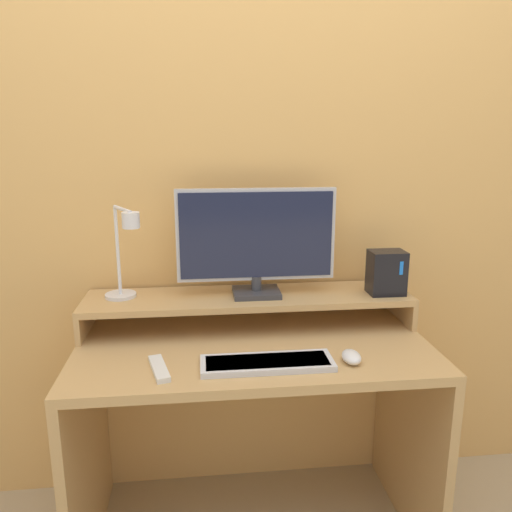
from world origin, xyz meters
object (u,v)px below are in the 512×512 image
monitor (256,240)px  mouse (351,357)px  desk_lamp (125,254)px  remote_control (159,369)px  router_dock (386,272)px  keyboard (267,363)px

monitor → mouse: size_ratio=6.40×
monitor → desk_lamp: 0.45m
mouse → remote_control: bearing=179.2°
remote_control → router_dock: bearing=20.5°
mouse → remote_control: size_ratio=0.52×
desk_lamp → remote_control: 0.42m
desk_lamp → keyboard: size_ratio=0.82×
keyboard → remote_control: 0.31m
desk_lamp → remote_control: desk_lamp is taller
router_dock → monitor: bearing=175.4°
router_dock → mouse: size_ratio=1.82×
desk_lamp → router_dock: bearing=-0.4°
keyboard → remote_control: keyboard is taller
remote_control → keyboard: bearing=-0.6°
monitor → desk_lamp: bearing=-176.1°
desk_lamp → remote_control: (0.12, -0.30, -0.27)m
remote_control → desk_lamp: bearing=112.4°
router_dock → mouse: bearing=-125.2°
mouse → remote_control: mouse is taller
desk_lamp → keyboard: desk_lamp is taller
keyboard → mouse: (0.25, -0.00, 0.01)m
router_dock → remote_control: (-0.78, -0.29, -0.18)m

